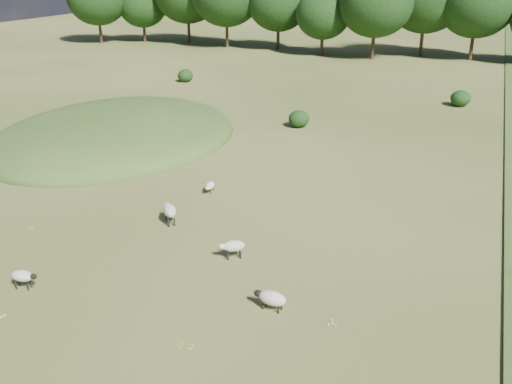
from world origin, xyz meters
TOP-DOWN VIEW (x-y plane):
  - ground at (0.00, 20.00)m, footprint 160.00×160.00m
  - mound at (-12.00, 12.00)m, footprint 16.00×20.00m
  - treeline at (-1.06, 55.44)m, footprint 96.28×14.66m
  - shrubs at (-1.58, 27.57)m, footprint 28.58×13.44m
  - sheep_0 at (-3.47, -6.15)m, footprint 1.10×0.62m
  - sheep_1 at (-1.24, 1.05)m, footprint 1.18×1.26m
  - sheep_2 at (-1.23, 5.31)m, footprint 0.53×1.02m
  - sheep_3 at (5.80, -3.89)m, footprint 1.29×0.65m
  - sheep_4 at (2.97, -0.95)m, footprint 1.12×0.92m

SIDE VIEW (x-z plane):
  - ground at x=0.00m, z-range 0.00..0.00m
  - mound at x=-12.00m, z-range -2.00..2.00m
  - sheep_2 at x=-1.23m, z-range 0.08..0.65m
  - sheep_3 at x=5.80m, z-range 0.10..0.83m
  - sheep_0 at x=-3.47m, z-range 0.15..0.92m
  - sheep_4 at x=2.97m, z-range 0.16..0.97m
  - shrubs at x=-1.58m, z-range -0.03..1.35m
  - sheep_1 at x=-1.24m, z-range 0.19..1.14m
  - treeline at x=-1.06m, z-range 0.72..12.41m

